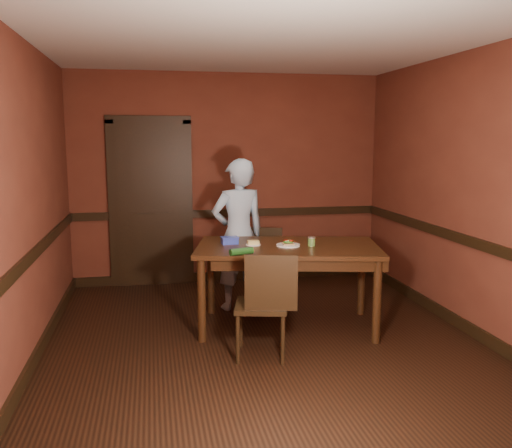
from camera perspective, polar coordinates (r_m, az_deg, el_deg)
name	(u,v)px	position (r m, az deg, el deg)	size (l,w,h in m)	color
floor	(263,340)	(5.19, 0.75, -12.13)	(4.00, 4.50, 0.01)	black
ceiling	(264,41)	(4.91, 0.82, 18.71)	(4.00, 4.50, 0.01)	beige
wall_back	(228,179)	(7.08, -2.93, 4.78)	(4.00, 0.02, 2.70)	brown
wall_front	(356,245)	(2.73, 10.43, -2.20)	(4.00, 0.02, 2.70)	brown
wall_left	(28,202)	(4.88, -22.91, 2.14)	(0.02, 4.50, 2.70)	brown
wall_right	(465,193)	(5.63, 21.18, 3.08)	(0.02, 4.50, 2.70)	brown
dado_back	(229,213)	(7.11, -2.89, 1.15)	(4.00, 0.03, 0.10)	black
dado_left	(33,255)	(4.94, -22.42, -3.03)	(0.03, 4.50, 0.10)	black
dado_right	(461,239)	(5.68, 20.79, -1.44)	(0.03, 4.50, 0.10)	black
baseboard_back	(229,275)	(7.28, -2.83, -5.42)	(4.00, 0.03, 0.12)	black
baseboard_left	(39,350)	(5.17, -21.85, -12.17)	(0.03, 4.50, 0.12)	black
baseboard_right	(456,321)	(5.88, 20.33, -9.52)	(0.03, 4.50, 0.12)	black
door	(151,200)	(7.00, -11.01, 2.45)	(1.05, 0.07, 2.20)	black
dining_table	(287,286)	(5.43, 3.32, -6.58)	(1.77, 1.00, 0.83)	black
chair_far	(272,270)	(5.98, 1.71, -4.83)	(0.41, 0.41, 0.89)	black
chair_near	(261,304)	(4.70, 0.53, -8.38)	(0.44, 0.44, 0.93)	black
person	(238,235)	(5.93, -1.87, -1.12)	(0.60, 0.40, 1.66)	#A6C6E0
sandwich_plate	(288,244)	(5.30, 3.41, -2.15)	(0.23, 0.23, 0.06)	white
sauce_jar	(312,241)	(5.32, 5.87, -1.82)	(0.08, 0.08, 0.09)	#568337
cheese_saucer	(253,243)	(5.34, -0.30, -2.04)	(0.15, 0.15, 0.05)	white
food_tub	(230,240)	(5.40, -2.80, -1.73)	(0.18, 0.13, 0.07)	blue
wrapped_veg	(242,251)	(4.90, -1.54, -2.89)	(0.06, 0.06, 0.22)	#1C4918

